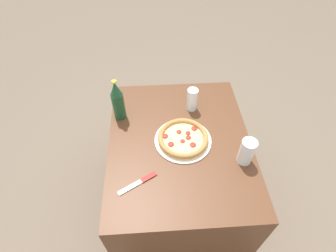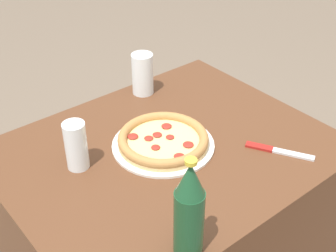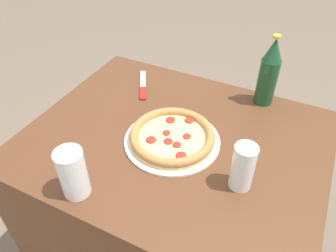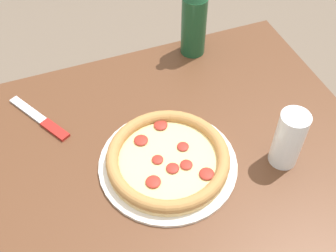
{
  "view_description": "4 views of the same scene",
  "coord_description": "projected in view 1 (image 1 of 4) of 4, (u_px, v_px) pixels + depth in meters",
  "views": [
    {
      "loc": [
        -0.9,
        0.12,
        1.88
      ],
      "look_at": [
        0.04,
        0.06,
        0.82
      ],
      "focal_mm": 28.0,
      "sensor_mm": 36.0,
      "label": 1
    },
    {
      "loc": [
        0.73,
        0.89,
        1.6
      ],
      "look_at": [
        -0.0,
        0.0,
        0.81
      ],
      "focal_mm": 50.0,
      "sensor_mm": 36.0,
      "label": 2
    },
    {
      "loc": [
        0.34,
        -0.74,
        1.47
      ],
      "look_at": [
        -0.02,
        -0.0,
        0.78
      ],
      "focal_mm": 35.0,
      "sensor_mm": 36.0,
      "label": 3
    },
    {
      "loc": [
        -0.2,
        -0.55,
        1.52
      ],
      "look_at": [
        0.02,
        0.03,
        0.8
      ],
      "focal_mm": 45.0,
      "sensor_mm": 36.0,
      "label": 4
    }
  ],
  "objects": [
    {
      "name": "pizza_salami",
      "position": [
        183.0,
        138.0,
        1.45
      ],
      "size": [
        0.32,
        0.32,
        0.04
      ],
      "color": "silver",
      "rests_on": "table"
    },
    {
      "name": "glass_cola",
      "position": [
        192.0,
        100.0,
        1.59
      ],
      "size": [
        0.07,
        0.07,
        0.15
      ],
      "color": "white",
      "rests_on": "table"
    },
    {
      "name": "glass_red_wine",
      "position": [
        246.0,
        152.0,
        1.33
      ],
      "size": [
        0.08,
        0.08,
        0.15
      ],
      "color": "white",
      "rests_on": "table"
    },
    {
      "name": "knife",
      "position": [
        139.0,
        182.0,
        1.29
      ],
      "size": [
        0.12,
        0.19,
        0.01
      ],
      "color": "maroon",
      "rests_on": "table"
    },
    {
      "name": "ground_plane",
      "position": [
        176.0,
        200.0,
        2.01
      ],
      "size": [
        8.0,
        8.0,
        0.0
      ],
      "primitive_type": "plane",
      "color": "#6B5B4C"
    },
    {
      "name": "table",
      "position": [
        178.0,
        175.0,
        1.74
      ],
      "size": [
        0.99,
        0.79,
        0.73
      ],
      "color": "#56331E",
      "rests_on": "ground_plane"
    },
    {
      "name": "beer_bottle",
      "position": [
        118.0,
        101.0,
        1.5
      ],
      "size": [
        0.07,
        0.07,
        0.27
      ],
      "color": "#194728",
      "rests_on": "table"
    }
  ]
}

